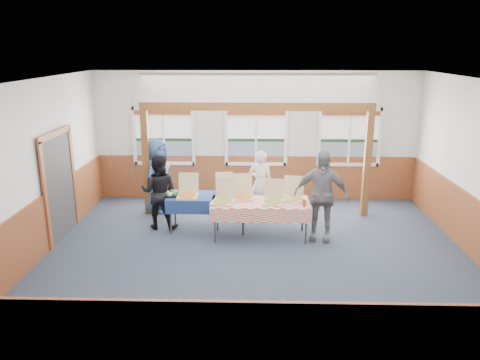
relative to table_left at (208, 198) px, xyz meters
The scene contains 30 objects.
floor 1.78m from the table_left, 51.83° to the right, with size 8.00×8.00×0.00m, color #293442.
ceiling 2.99m from the table_left, 51.83° to the right, with size 8.00×8.00×0.00m, color white.
wall_back 2.59m from the table_left, 65.37° to the left, with size 8.00×8.00×0.00m, color silver.
wall_front 4.98m from the table_left, 78.05° to the right, with size 8.00×8.00×0.00m, color silver.
wall_left 3.38m from the table_left, 156.65° to the right, with size 8.00×8.00×0.00m, color silver.
wainscot_back 2.41m from the table_left, 65.12° to the left, with size 7.98×0.05×1.10m, color brown.
wainscot_front 4.87m from the table_left, 77.99° to the right, with size 7.98×0.05×1.10m, color brown.
wainscot_left 3.23m from the table_left, 156.47° to the right, with size 0.05×6.98×1.10m, color brown.
wainscot_right 5.15m from the table_left, 14.49° to the right, with size 0.05×6.98×1.10m, color brown.
cased_opening 2.99m from the table_left, behind, with size 0.06×1.30×2.10m, color #313131.
window_left 2.71m from the table_left, 120.69° to the left, with size 1.56×0.10×1.46m.
window_mid 2.59m from the table_left, 64.94° to the left, with size 1.56×0.10×1.46m.
window_right 4.08m from the table_left, 33.19° to the left, with size 1.56×0.10×1.46m.
post_left 1.87m from the table_left, 145.79° to the left, with size 0.15×0.15×2.40m, color #583413.
post_right 3.69m from the table_left, 16.04° to the left, with size 0.15×0.15×2.40m, color #583413.
cross_beam 2.30m from the table_left, 44.91° to the left, with size 5.15×0.18×0.18m, color #583413.
table_left is the anchor object (origin of this frame).
table_right 1.15m from the table_left, 18.57° to the right, with size 2.13×1.42×0.76m.
pizza_box_a 0.43m from the table_left, 165.10° to the right, with size 0.42×0.52×0.45m.
pizza_box_b 0.40m from the table_left, 25.03° to the left, with size 0.41×0.49×0.41m.
pizza_box_c 0.60m from the table_left, 52.75° to the right, with size 0.52×0.59×0.46m.
pizza_box_d 0.77m from the table_left, 13.28° to the right, with size 0.48×0.57×0.46m.
pizza_box_e 1.43m from the table_left, 18.25° to the right, with size 0.46×0.54×0.44m.
pizza_box_f 1.77m from the table_left, ahead, with size 0.48×0.56×0.44m.
veggie_tray 0.76m from the table_left, behind, with size 0.41×0.41×0.09m.
drink_glass 2.05m from the table_left, 17.63° to the right, with size 0.07×0.07×0.15m, color #925718.
woman_white 1.42m from the table_left, 37.51° to the left, with size 0.56×0.37×1.53m, color silver.
woman_black 1.05m from the table_left, behind, with size 0.78×0.61×1.61m, color black.
man_blue 1.72m from the table_left, 138.30° to the left, with size 0.85×0.55×1.74m, color #355785.
person_grey 2.34m from the table_left, 10.77° to the right, with size 1.08×0.45×1.84m, color slate.
Camera 1 is at (-0.08, -7.97, 3.75)m, focal length 35.00 mm.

